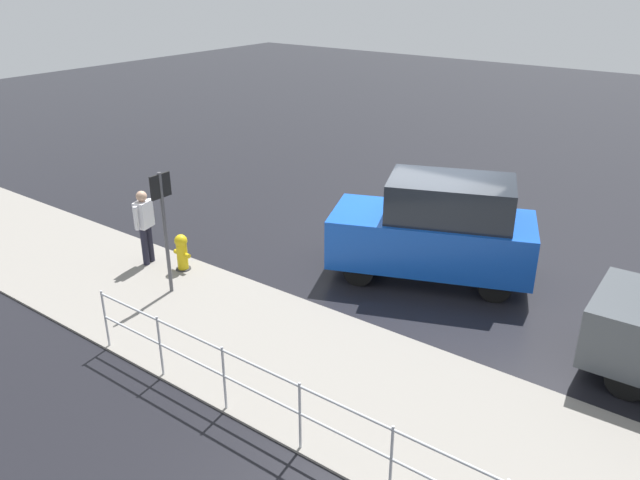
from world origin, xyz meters
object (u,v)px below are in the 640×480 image
Objects in this scene: fire_hydrant at (182,253)px; sign_post at (164,216)px; moving_hatchback at (436,229)px; pedestrian at (145,222)px.

sign_post is (-0.53, 0.78, 1.18)m from fire_hydrant.
sign_post reaches higher than moving_hatchback.
pedestrian is 1.58m from sign_post.
sign_post is (-1.34, 0.56, 0.62)m from pedestrian.
pedestrian is at bearing 14.85° from fire_hydrant.
fire_hydrant is 1.01m from pedestrian.
pedestrian is (5.03, 3.04, -0.07)m from moving_hatchback.
moving_hatchback is 5.19m from sign_post.
fire_hydrant is at bearing -165.15° from pedestrian.
moving_hatchback is at bearing -135.73° from sign_post.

